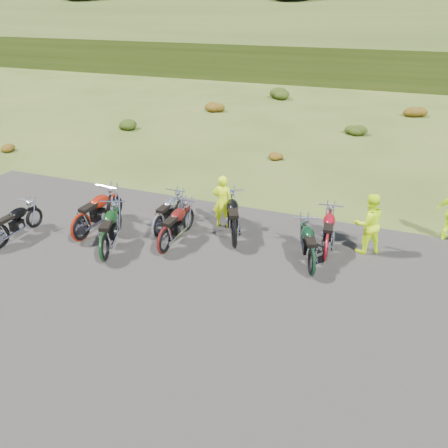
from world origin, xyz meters
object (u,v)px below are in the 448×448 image
at_px(motorcycle_0, 2,249).
at_px(motorcycle_7, 310,275).
at_px(person_middle, 223,202).
at_px(motorcycle_3, 159,238).

height_order(motorcycle_0, motorcycle_7, motorcycle_7).
relative_size(motorcycle_7, person_middle, 1.25).
distance_m(motorcycle_3, motorcycle_7, 4.54).
bearing_deg(motorcycle_7, motorcycle_0, 81.54).
xyz_separation_m(motorcycle_7, person_middle, (-3.03, 1.70, 0.82)).
height_order(motorcycle_0, motorcycle_3, motorcycle_3).
height_order(motorcycle_0, person_middle, person_middle).
relative_size(motorcycle_0, person_middle, 1.21).
distance_m(motorcycle_0, motorcycle_7, 8.53).
distance_m(motorcycle_7, person_middle, 3.57).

